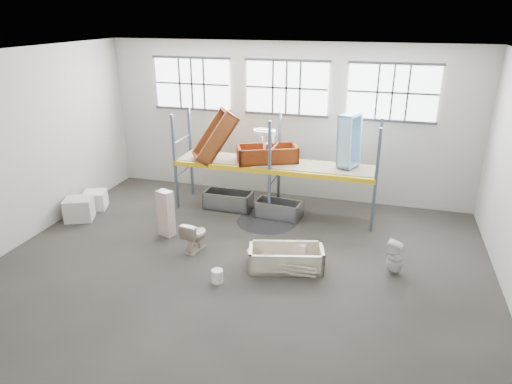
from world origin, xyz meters
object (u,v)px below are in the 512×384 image
at_px(blue_tub_upright, 349,140).
at_px(carton_near, 79,209).
at_px(cistern_tall, 166,213).
at_px(steel_tub_left, 228,200).
at_px(steel_tub_right, 278,209).
at_px(bucket, 217,276).
at_px(bathtub_beige, 286,258).
at_px(rust_tub_flat, 267,154).
at_px(toilet_beige, 195,235).
at_px(toilet_white, 395,257).

distance_m(blue_tub_upright, carton_near, 8.22).
relative_size(cistern_tall, steel_tub_left, 0.87).
xyz_separation_m(steel_tub_right, bucket, (-0.51, -3.90, -0.09)).
bearing_deg(bathtub_beige, cistern_tall, 153.08).
relative_size(steel_tub_right, rust_tub_flat, 0.77).
bearing_deg(toilet_beige, bucket, 139.47).
height_order(blue_tub_upright, bucket, blue_tub_upright).
bearing_deg(toilet_beige, steel_tub_left, -79.30).
bearing_deg(rust_tub_flat, cistern_tall, -131.90).
bearing_deg(blue_tub_upright, bucket, -118.37).
bearing_deg(toilet_beige, steel_tub_right, -112.49).
distance_m(rust_tub_flat, blue_tub_upright, 2.46).
relative_size(toilet_white, rust_tub_flat, 0.47).
height_order(steel_tub_left, blue_tub_upright, blue_tub_upright).
distance_m(toilet_white, steel_tub_left, 5.70).
relative_size(toilet_white, steel_tub_left, 0.56).
xyz_separation_m(toilet_beige, steel_tub_right, (1.61, 2.60, -0.16)).
bearing_deg(toilet_beige, rust_tub_flat, -101.05).
bearing_deg(blue_tub_upright, carton_near, -162.44).
relative_size(rust_tub_flat, bucket, 5.73).
relative_size(bathtub_beige, carton_near, 2.29).
distance_m(cistern_tall, steel_tub_right, 3.40).
distance_m(bathtub_beige, carton_near, 6.63).
bearing_deg(blue_tub_upright, toilet_beige, -137.93).
distance_m(bathtub_beige, bucket, 1.76).
distance_m(toilet_beige, rust_tub_flat, 3.54).
distance_m(bathtub_beige, steel_tub_left, 3.95).
bearing_deg(bucket, toilet_beige, 130.24).
relative_size(steel_tub_right, bucket, 4.38).
bearing_deg(steel_tub_left, rust_tub_flat, 11.65).
bearing_deg(steel_tub_right, toilet_white, -34.60).
xyz_separation_m(bathtub_beige, blue_tub_upright, (1.04, 3.38, 2.13)).
distance_m(toilet_beige, toilet_white, 5.02).
bearing_deg(steel_tub_left, cistern_tall, -114.68).
relative_size(steel_tub_left, blue_tub_upright, 0.99).
distance_m(bathtub_beige, rust_tub_flat, 3.86).
relative_size(cistern_tall, carton_near, 1.68).
relative_size(blue_tub_upright, carton_near, 1.95).
bearing_deg(steel_tub_left, bathtub_beige, -49.82).
bearing_deg(bucket, carton_near, 158.23).
height_order(bathtub_beige, toilet_beige, toilet_beige).
bearing_deg(bucket, cistern_tall, 139.59).
height_order(toilet_beige, rust_tub_flat, rust_tub_flat).
bearing_deg(cistern_tall, blue_tub_upright, 49.51).
height_order(toilet_white, rust_tub_flat, rust_tub_flat).
xyz_separation_m(steel_tub_left, blue_tub_upright, (3.58, 0.37, 2.12)).
distance_m(bathtub_beige, toilet_white, 2.59).
bearing_deg(carton_near, cistern_tall, -3.80).
bearing_deg(carton_near, blue_tub_upright, 17.56).
xyz_separation_m(bathtub_beige, toilet_beige, (-2.47, 0.21, 0.15)).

